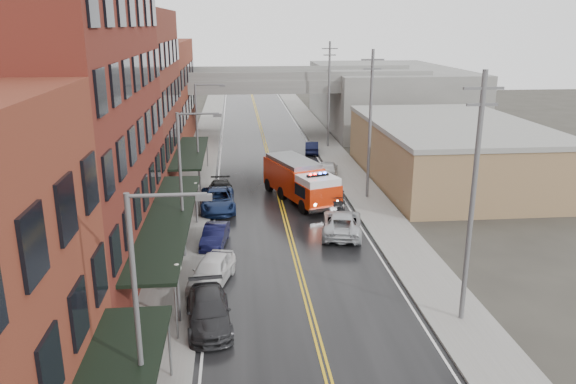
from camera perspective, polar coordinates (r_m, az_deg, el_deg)
road at (r=41.03m, az=-0.22°, el=-2.99°), size 11.00×160.00×0.02m
sidewalk_left at (r=41.04m, az=-10.44°, el=-3.18°), size 3.00×160.00×0.15m
sidewalk_right at (r=42.26m, az=9.69°, el=-2.55°), size 3.00×160.00×0.15m
curb_left at (r=40.92m, az=-8.14°, el=-3.13°), size 0.30×160.00×0.15m
curb_right at (r=41.87m, az=7.51°, el=-2.64°), size 0.30×160.00×0.15m
brick_building_b at (r=33.32m, az=-22.66°, el=7.06°), size 9.00×20.00×18.00m
brick_building_c at (r=50.34m, az=-16.81°, el=8.78°), size 9.00×15.00×15.00m
brick_building_far at (r=67.64m, az=-13.91°, el=9.59°), size 9.00×20.00×12.00m
tan_building at (r=53.46m, az=16.14°, el=3.80°), size 14.00×22.00×5.00m
right_far_block at (r=81.95m, az=9.97°, el=9.59°), size 18.00×30.00×8.00m
awning_1 at (r=33.53m, az=-11.99°, el=-2.57°), size 2.60×18.00×3.09m
awning_2 at (r=50.32m, az=-9.87°, el=4.01°), size 2.60×13.00×3.09m
globe_lamp_1 at (r=27.21m, az=-11.17°, el=-8.73°), size 0.44×0.44×3.12m
globe_lamp_2 at (r=40.27m, az=-9.33°, el=-0.16°), size 0.44×0.44×3.12m
street_lamp_0 at (r=18.86m, az=-14.41°, el=-11.24°), size 2.64×0.22×9.00m
street_lamp_1 at (r=33.74m, az=-10.44°, el=1.55°), size 2.64×0.22×9.00m
street_lamp_2 at (r=49.33m, az=-8.94°, el=6.41°), size 2.64×0.22×9.00m
utility_pole_0 at (r=26.87m, az=18.27°, el=-0.47°), size 1.80×0.24×12.00m
utility_pole_1 at (r=45.39m, az=8.34°, el=6.98°), size 1.80×0.24×12.00m
utility_pole_2 at (r=64.80m, az=4.18°, el=10.00°), size 1.80×0.24×12.00m
overpass at (r=70.99m, az=-2.61°, el=10.36°), size 40.00×10.00×7.50m
fire_truck at (r=45.33m, az=1.27°, el=1.23°), size 5.73×9.23×3.22m
parked_car_left_3 at (r=27.54m, az=-8.08°, el=-11.92°), size 2.54×5.24×1.47m
parked_car_left_4 at (r=31.59m, az=-7.74°, el=-7.90°), size 2.97×4.89×1.56m
parked_car_left_5 at (r=36.85m, az=-7.43°, el=-4.40°), size 1.94×4.19×1.33m
parked_car_left_6 at (r=43.69m, az=-7.15°, el=-0.81°), size 2.86×5.78×1.58m
parked_car_left_7 at (r=46.32m, az=-6.92°, el=0.11°), size 1.96×4.82×1.40m
parked_car_right_0 at (r=38.59m, az=5.50°, el=-3.16°), size 3.61×6.00×1.56m
parked_car_right_1 at (r=44.53m, az=4.40°, el=-0.44°), size 2.84×5.40×1.49m
parked_car_right_2 at (r=52.66m, az=4.03°, el=2.34°), size 2.74×4.96×1.60m
parked_car_right_3 at (r=62.58m, az=2.43°, el=4.56°), size 1.95×4.25×1.35m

